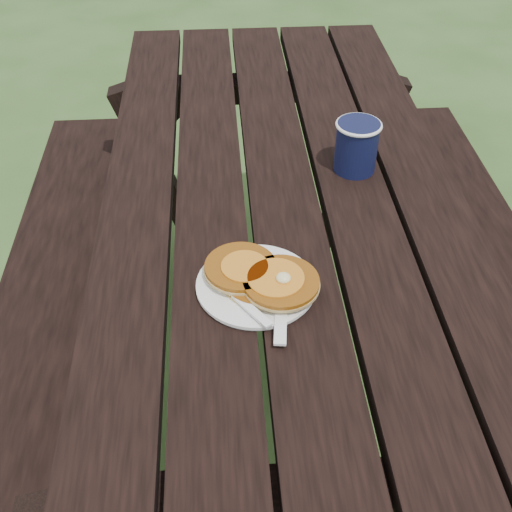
{
  "coord_description": "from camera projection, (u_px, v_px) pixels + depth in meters",
  "views": [
    {
      "loc": [
        -0.13,
        -1.08,
        1.53
      ],
      "look_at": [
        -0.07,
        -0.24,
        0.8
      ],
      "focal_mm": 45.0,
      "sensor_mm": 36.0,
      "label": 1
    }
  ],
  "objects": [
    {
      "name": "fork",
      "position": [
        248.0,
        307.0,
        1.06
      ],
      "size": [
        0.12,
        0.15,
        0.01
      ],
      "primitive_type": null,
      "rotation": [
        0.0,
        0.0,
        0.61
      ],
      "color": "white",
      "rests_on": "plate"
    },
    {
      "name": "picnic_table",
      "position": [
        279.0,
        322.0,
        1.58
      ],
      "size": [
        1.36,
        1.8,
        0.75
      ],
      "color": "black",
      "rests_on": "ground"
    },
    {
      "name": "ground",
      "position": [
        276.0,
        410.0,
        1.82
      ],
      "size": [
        60.0,
        60.0,
        0.0
      ],
      "primitive_type": "plane",
      "color": "#2F471E",
      "rests_on": "ground"
    },
    {
      "name": "coffee_cup",
      "position": [
        357.0,
        144.0,
        1.36
      ],
      "size": [
        0.1,
        0.1,
        0.11
      ],
      "rotation": [
        0.0,
        0.0,
        0.22
      ],
      "color": "black",
      "rests_on": "picnic_table"
    },
    {
      "name": "plate",
      "position": [
        256.0,
        286.0,
        1.12
      ],
      "size": [
        0.26,
        0.26,
        0.01
      ],
      "primitive_type": "cylinder",
      "rotation": [
        0.0,
        0.0,
        -0.36
      ],
      "color": "white",
      "rests_on": "picnic_table"
    },
    {
      "name": "knife",
      "position": [
        281.0,
        304.0,
        1.08
      ],
      "size": [
        0.04,
        0.18,
        0.0
      ],
      "primitive_type": "cube",
      "rotation": [
        0.0,
        0.0,
        -0.12
      ],
      "color": "white",
      "rests_on": "plate"
    },
    {
      "name": "pancake_stack",
      "position": [
        262.0,
        277.0,
        1.11
      ],
      "size": [
        0.2,
        0.17,
        0.04
      ],
      "rotation": [
        0.0,
        0.0,
        -0.29
      ],
      "color": "#8D4D10",
      "rests_on": "plate"
    }
  ]
}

